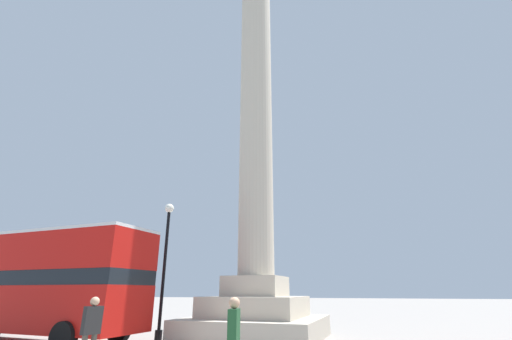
{
  "coord_description": "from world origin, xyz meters",
  "views": [
    {
      "loc": [
        5.3,
        -15.48,
        1.92
      ],
      "look_at": [
        0.0,
        0.0,
        7.75
      ],
      "focal_mm": 24.0,
      "sensor_mm": 36.0,
      "label": 1
    }
  ],
  "objects_px": {
    "pedestrian_near_lamp": "(234,337)",
    "bus_a": "(34,281)",
    "pedestrian_by_plinth": "(91,328)",
    "street_lamp": "(165,260)",
    "monument_column": "(256,170)",
    "equestrian_statue": "(103,291)"
  },
  "relations": [
    {
      "from": "pedestrian_by_plinth",
      "to": "bus_a",
      "type": "bearing_deg",
      "value": 79.32
    },
    {
      "from": "monument_column",
      "to": "pedestrian_by_plinth",
      "type": "distance_m",
      "value": 10.33
    },
    {
      "from": "bus_a",
      "to": "pedestrian_near_lamp",
      "type": "relative_size",
      "value": 5.77
    },
    {
      "from": "bus_a",
      "to": "street_lamp",
      "type": "bearing_deg",
      "value": 30.34
    },
    {
      "from": "monument_column",
      "to": "street_lamp",
      "type": "xyz_separation_m",
      "value": [
        -3.68,
        -1.87,
        -4.5
      ]
    },
    {
      "from": "pedestrian_near_lamp",
      "to": "pedestrian_by_plinth",
      "type": "xyz_separation_m",
      "value": [
        -4.29,
        0.61,
        -0.02
      ]
    },
    {
      "from": "pedestrian_near_lamp",
      "to": "bus_a",
      "type": "bearing_deg",
      "value": 57.98
    },
    {
      "from": "bus_a",
      "to": "equestrian_statue",
      "type": "bearing_deg",
      "value": 117.0
    },
    {
      "from": "equestrian_statue",
      "to": "street_lamp",
      "type": "xyz_separation_m",
      "value": [
        8.34,
        -5.73,
        1.32
      ]
    },
    {
      "from": "equestrian_statue",
      "to": "pedestrian_near_lamp",
      "type": "height_order",
      "value": "equestrian_statue"
    },
    {
      "from": "pedestrian_near_lamp",
      "to": "pedestrian_by_plinth",
      "type": "relative_size",
      "value": 1.01
    },
    {
      "from": "monument_column",
      "to": "pedestrian_near_lamp",
      "type": "distance_m",
      "value": 10.85
    },
    {
      "from": "pedestrian_by_plinth",
      "to": "equestrian_statue",
      "type": "bearing_deg",
      "value": 57.92
    },
    {
      "from": "street_lamp",
      "to": "monument_column",
      "type": "bearing_deg",
      "value": 27.01
    },
    {
      "from": "equestrian_statue",
      "to": "pedestrian_by_plinth",
      "type": "distance_m",
      "value": 15.25
    },
    {
      "from": "monument_column",
      "to": "bus_a",
      "type": "bearing_deg",
      "value": -152.6
    },
    {
      "from": "monument_column",
      "to": "bus_a",
      "type": "height_order",
      "value": "monument_column"
    },
    {
      "from": "equestrian_statue",
      "to": "pedestrian_by_plinth",
      "type": "height_order",
      "value": "equestrian_statue"
    },
    {
      "from": "monument_column",
      "to": "street_lamp",
      "type": "bearing_deg",
      "value": -152.99
    },
    {
      "from": "bus_a",
      "to": "street_lamp",
      "type": "height_order",
      "value": "street_lamp"
    },
    {
      "from": "street_lamp",
      "to": "pedestrian_near_lamp",
      "type": "xyz_separation_m",
      "value": [
        6.0,
        -6.33,
        -2.21
      ]
    },
    {
      "from": "bus_a",
      "to": "pedestrian_by_plinth",
      "type": "relative_size",
      "value": 5.84
    }
  ]
}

